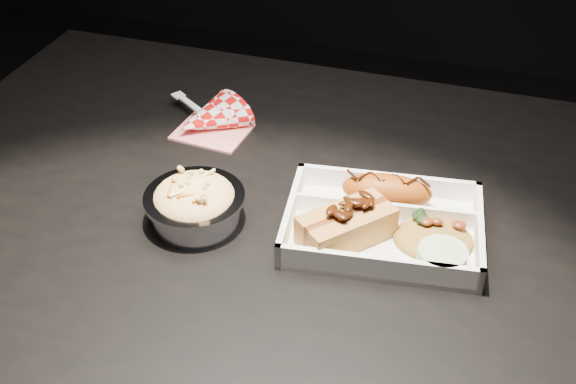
{
  "coord_description": "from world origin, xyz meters",
  "views": [
    {
      "loc": [
        0.23,
        -0.76,
        1.36
      ],
      "look_at": [
        0.01,
        -0.06,
        0.81
      ],
      "focal_mm": 45.0,
      "sensor_mm": 36.0,
      "label": 1
    }
  ],
  "objects_px": {
    "dining_table": "(295,248)",
    "hotdog": "(346,223)",
    "food_tray": "(382,228)",
    "foil_coleslaw_cup": "(195,202)",
    "fried_pastry": "(387,191)",
    "napkin_fork": "(208,119)"
  },
  "relations": [
    {
      "from": "napkin_fork",
      "to": "food_tray",
      "type": "bearing_deg",
      "value": 5.36
    },
    {
      "from": "dining_table",
      "to": "food_tray",
      "type": "relative_size",
      "value": 4.43
    },
    {
      "from": "dining_table",
      "to": "hotdog",
      "type": "relative_size",
      "value": 9.28
    },
    {
      "from": "foil_coleslaw_cup",
      "to": "food_tray",
      "type": "bearing_deg",
      "value": 11.3
    },
    {
      "from": "hotdog",
      "to": "food_tray",
      "type": "bearing_deg",
      "value": -10.59
    },
    {
      "from": "food_tray",
      "to": "napkin_fork",
      "type": "xyz_separation_m",
      "value": [
        -0.32,
        0.17,
        0.01
      ]
    },
    {
      "from": "dining_table",
      "to": "napkin_fork",
      "type": "height_order",
      "value": "napkin_fork"
    },
    {
      "from": "dining_table",
      "to": "hotdog",
      "type": "bearing_deg",
      "value": -37.84
    },
    {
      "from": "hotdog",
      "to": "napkin_fork",
      "type": "height_order",
      "value": "napkin_fork"
    },
    {
      "from": "hotdog",
      "to": "fried_pastry",
      "type": "bearing_deg",
      "value": 19.88
    },
    {
      "from": "foil_coleslaw_cup",
      "to": "fried_pastry",
      "type": "bearing_deg",
      "value": 23.7
    },
    {
      "from": "dining_table",
      "to": "hotdog",
      "type": "height_order",
      "value": "hotdog"
    },
    {
      "from": "fried_pastry",
      "to": "napkin_fork",
      "type": "relative_size",
      "value": 0.76
    },
    {
      "from": "hotdog",
      "to": "foil_coleslaw_cup",
      "type": "height_order",
      "value": "foil_coleslaw_cup"
    },
    {
      "from": "fried_pastry",
      "to": "napkin_fork",
      "type": "xyz_separation_m",
      "value": [
        -0.31,
        0.12,
        -0.01
      ]
    },
    {
      "from": "fried_pastry",
      "to": "napkin_fork",
      "type": "bearing_deg",
      "value": 159.04
    },
    {
      "from": "dining_table",
      "to": "hotdog",
      "type": "distance_m",
      "value": 0.17
    },
    {
      "from": "foil_coleslaw_cup",
      "to": "napkin_fork",
      "type": "relative_size",
      "value": 0.83
    },
    {
      "from": "foil_coleslaw_cup",
      "to": "napkin_fork",
      "type": "distance_m",
      "value": 0.23
    },
    {
      "from": "foil_coleslaw_cup",
      "to": "hotdog",
      "type": "bearing_deg",
      "value": 4.57
    },
    {
      "from": "dining_table",
      "to": "foil_coleslaw_cup",
      "type": "height_order",
      "value": "foil_coleslaw_cup"
    },
    {
      "from": "dining_table",
      "to": "hotdog",
      "type": "xyz_separation_m",
      "value": [
        0.09,
        -0.07,
        0.12
      ]
    }
  ]
}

